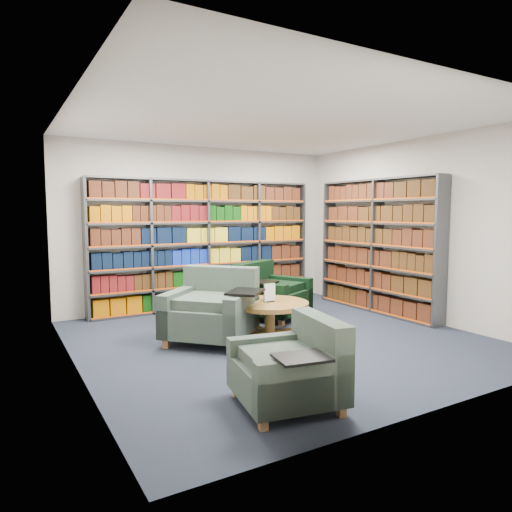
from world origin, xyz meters
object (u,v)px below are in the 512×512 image
chair_green_right (267,295)px  chair_teal_front (295,370)px  chair_teal_left (214,311)px  coffee_table (270,309)px

chair_green_right → chair_teal_front: (-1.53, -2.97, -0.04)m
chair_teal_left → chair_teal_front: bearing=-96.4°
chair_green_right → chair_teal_front: bearing=-117.3°
chair_teal_left → chair_teal_front: (-0.25, -2.23, -0.07)m
chair_teal_front → chair_green_right: bearing=62.7°
chair_teal_left → chair_green_right: size_ratio=1.12×
chair_green_right → chair_teal_front: size_ratio=1.22×
chair_green_right → coffee_table: chair_green_right is taller
chair_teal_front → coffee_table: chair_teal_front is taller
chair_teal_left → chair_teal_front: chair_teal_left is taller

